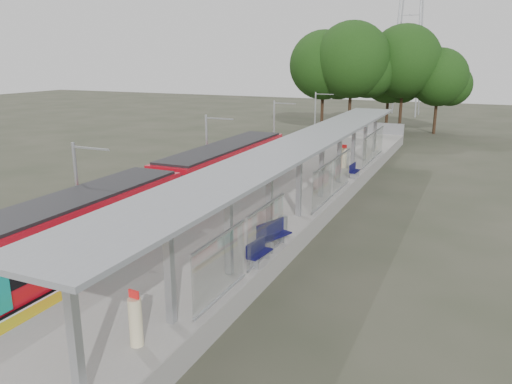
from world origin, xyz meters
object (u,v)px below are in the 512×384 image
bench_far (354,170)px  litter_bin (283,226)px  info_pillar_near (136,322)px  info_pillar_far (344,158)px  bench_mid (273,234)px  bench_near (258,251)px  train (163,196)px

bench_far → litter_bin: 12.94m
info_pillar_near → info_pillar_far: bearing=96.6°
bench_mid → bench_near: bearing=-66.1°
train → bench_far: (7.12, 12.69, -0.56)m
train → bench_mid: size_ratio=15.40×
train → info_pillar_far: train is taller
bench_near → litter_bin: (-0.29, 3.53, -0.06)m
train → bench_near: bearing=-28.0°
bench_mid → bench_far: 14.55m
bench_near → bench_mid: 1.93m
info_pillar_near → info_pillar_far: size_ratio=0.99×
bench_near → litter_bin: size_ratio=1.60×
bench_far → litter_bin: bearing=-87.8°
bench_far → bench_mid: bearing=-87.0°
bench_far → bench_near: bearing=-86.5°
bench_far → litter_bin: (-0.30, -12.94, -0.04)m
info_pillar_near → bench_mid: bearing=90.9°
bench_mid → info_pillar_near: 8.80m
bench_near → info_pillar_far: (-1.39, 19.13, 0.25)m
train → bench_mid: (6.98, -1.86, -0.43)m
train → bench_mid: train is taller
bench_near → info_pillar_far: size_ratio=0.84×
bench_mid → info_pillar_far: size_ratio=1.02×
bench_mid → info_pillar_near: (-0.67, -8.78, 0.14)m
bench_mid → info_pillar_near: info_pillar_near is taller
info_pillar_far → litter_bin: size_ratio=1.92×
bench_near → litter_bin: bench_near is taller
info_pillar_near → litter_bin: size_ratio=1.90×
train → info_pillar_far: 16.39m
info_pillar_far → litter_bin: (1.10, -15.60, -0.30)m
train → info_pillar_near: bearing=-59.3°
bench_near → info_pillar_far: 19.18m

